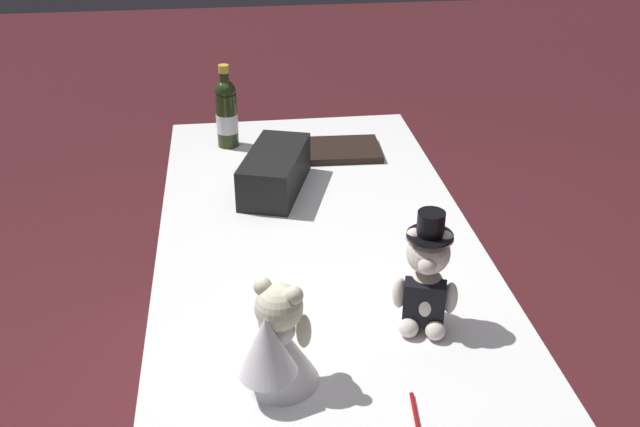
% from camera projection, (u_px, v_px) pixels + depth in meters
% --- Properties ---
extents(reception_table, '(1.87, 0.87, 0.72)m').
position_uv_depth(reception_table, '(320.00, 351.00, 2.11)').
color(reception_table, white).
rests_on(reception_table, ground_plane).
extents(teddy_bear_groom, '(0.14, 0.14, 0.29)m').
position_uv_depth(teddy_bear_groom, '(426.00, 281.00, 1.58)').
color(teddy_bear_groom, silver).
rests_on(teddy_bear_groom, reception_table).
extents(teddy_bear_bride, '(0.21, 0.19, 0.24)m').
position_uv_depth(teddy_bear_bride, '(277.00, 342.00, 1.41)').
color(teddy_bear_bride, white).
rests_on(teddy_bear_bride, reception_table).
extents(champagne_bottle, '(0.07, 0.07, 0.29)m').
position_uv_depth(champagne_bottle, '(226.00, 112.00, 2.47)').
color(champagne_bottle, '#243213').
rests_on(champagne_bottle, reception_table).
extents(signing_pen, '(0.13, 0.02, 0.01)m').
position_uv_depth(signing_pen, '(416.00, 418.00, 1.37)').
color(signing_pen, maroon).
rests_on(signing_pen, reception_table).
extents(gift_case_black, '(0.37, 0.25, 0.13)m').
position_uv_depth(gift_case_black, '(275.00, 171.00, 2.20)').
color(gift_case_black, black).
rests_on(gift_case_black, reception_table).
extents(guestbook, '(0.21, 0.26, 0.02)m').
position_uv_depth(guestbook, '(342.00, 150.00, 2.47)').
color(guestbook, black).
rests_on(guestbook, reception_table).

